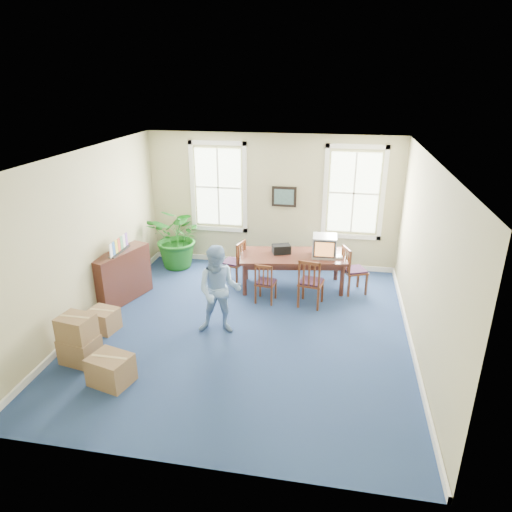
% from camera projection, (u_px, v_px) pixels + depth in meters
% --- Properties ---
extents(floor, '(6.50, 6.50, 0.00)m').
position_uv_depth(floor, '(245.00, 329.00, 8.51)').
color(floor, navy).
rests_on(floor, ground).
extents(ceiling, '(6.50, 6.50, 0.00)m').
position_uv_depth(ceiling, '(243.00, 157.00, 7.32)').
color(ceiling, white).
rests_on(ceiling, ground).
extents(wall_back, '(6.50, 0.00, 6.50)m').
position_uv_depth(wall_back, '(272.00, 202.00, 10.88)').
color(wall_back, tan).
rests_on(wall_back, ground).
extents(wall_front, '(6.50, 0.00, 6.50)m').
position_uv_depth(wall_front, '(183.00, 355.00, 4.94)').
color(wall_front, tan).
rests_on(wall_front, ground).
extents(wall_left, '(0.00, 6.50, 6.50)m').
position_uv_depth(wall_left, '(85.00, 239.00, 8.41)').
color(wall_left, tan).
rests_on(wall_left, ground).
extents(wall_right, '(0.00, 6.50, 6.50)m').
position_uv_depth(wall_right, '(425.00, 261.00, 7.41)').
color(wall_right, tan).
rests_on(wall_right, ground).
extents(baseboard_back, '(6.00, 0.04, 0.12)m').
position_uv_depth(baseboard_back, '(271.00, 262.00, 11.43)').
color(baseboard_back, white).
rests_on(baseboard_back, ground).
extents(baseboard_left, '(0.04, 6.50, 0.12)m').
position_uv_depth(baseboard_left, '(97.00, 313.00, 8.98)').
color(baseboard_left, white).
rests_on(baseboard_left, ground).
extents(baseboard_right, '(0.04, 6.50, 0.12)m').
position_uv_depth(baseboard_right, '(411.00, 342.00, 7.99)').
color(baseboard_right, white).
rests_on(baseboard_right, ground).
extents(window_left, '(1.40, 0.12, 2.20)m').
position_uv_depth(window_left, '(218.00, 187.00, 10.97)').
color(window_left, white).
rests_on(window_left, ground).
extents(window_right, '(1.40, 0.12, 2.20)m').
position_uv_depth(window_right, '(354.00, 193.00, 10.44)').
color(window_right, white).
rests_on(window_right, ground).
extents(wall_picture, '(0.58, 0.06, 0.48)m').
position_uv_depth(wall_picture, '(284.00, 197.00, 10.73)').
color(wall_picture, black).
rests_on(wall_picture, ground).
extents(conference_table, '(2.41, 1.39, 0.77)m').
position_uv_depth(conference_table, '(292.00, 271.00, 10.07)').
color(conference_table, '#4C241B').
rests_on(conference_table, ground).
extents(crt_tv, '(0.52, 0.57, 0.46)m').
position_uv_depth(crt_tv, '(324.00, 246.00, 9.78)').
color(crt_tv, '#B7B7BC').
rests_on(crt_tv, conference_table).
extents(game_console, '(0.20, 0.23, 0.05)m').
position_uv_depth(game_console, '(338.00, 257.00, 9.75)').
color(game_console, white).
rests_on(game_console, conference_table).
extents(equipment_bag, '(0.45, 0.37, 0.19)m').
position_uv_depth(equipment_bag, '(281.00, 249.00, 9.98)').
color(equipment_bag, black).
rests_on(equipment_bag, conference_table).
extents(chair_near_left, '(0.44, 0.44, 0.88)m').
position_uv_depth(chair_near_left, '(266.00, 282.00, 9.42)').
color(chair_near_left, brown).
rests_on(chair_near_left, ground).
extents(chair_near_right, '(0.54, 0.54, 1.05)m').
position_uv_depth(chair_near_right, '(311.00, 282.00, 9.24)').
color(chair_near_right, brown).
rests_on(chair_near_right, ground).
extents(chair_end_left, '(0.55, 0.55, 1.01)m').
position_uv_depth(chair_end_left, '(233.00, 262.00, 10.25)').
color(chair_end_left, brown).
rests_on(chair_end_left, ground).
extents(chair_end_right, '(0.62, 0.62, 1.04)m').
position_uv_depth(chair_end_right, '(355.00, 270.00, 9.80)').
color(chair_end_right, brown).
rests_on(chair_end_right, ground).
extents(man, '(0.88, 0.72, 1.67)m').
position_uv_depth(man, '(219.00, 290.00, 8.15)').
color(man, '#7FA4D5').
rests_on(man, ground).
extents(credenza, '(0.79, 1.43, 1.08)m').
position_uv_depth(credenza, '(122.00, 276.00, 9.43)').
color(credenza, '#4C241B').
rests_on(credenza, ground).
extents(brochure_rack, '(0.28, 0.71, 0.31)m').
position_uv_depth(brochure_rack, '(119.00, 245.00, 9.17)').
color(brochure_rack, '#99999E').
rests_on(brochure_rack, credenza).
extents(potted_plant, '(1.57, 1.42, 1.55)m').
position_uv_depth(potted_plant, '(179.00, 237.00, 11.01)').
color(potted_plant, '#175D17').
rests_on(potted_plant, ground).
extents(cardboard_boxes, '(1.82, 1.82, 0.88)m').
position_uv_depth(cardboard_boxes, '(94.00, 336.00, 7.48)').
color(cardboard_boxes, '#906C47').
rests_on(cardboard_boxes, ground).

